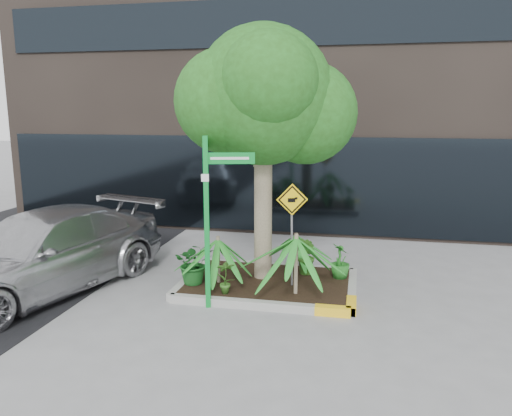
% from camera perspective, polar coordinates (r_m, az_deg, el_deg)
% --- Properties ---
extents(ground, '(80.00, 80.00, 0.00)m').
position_cam_1_polar(ground, '(9.59, -0.08, -9.59)').
color(ground, gray).
rests_on(ground, ground).
extents(planter, '(3.35, 2.36, 0.15)m').
position_cam_1_polar(planter, '(9.77, 1.60, -8.57)').
color(planter, '#9E9E99').
rests_on(planter, ground).
extents(tree, '(3.34, 2.96, 5.01)m').
position_cam_1_polar(tree, '(9.46, 0.86, 12.72)').
color(tree, tan).
rests_on(tree, ground).
extents(palm_front, '(1.24, 1.24, 1.37)m').
position_cam_1_polar(palm_front, '(8.83, 4.64, -3.44)').
color(palm_front, tan).
rests_on(palm_front, ground).
extents(palm_left, '(1.02, 1.02, 1.14)m').
position_cam_1_polar(palm_left, '(9.45, -4.37, -3.57)').
color(palm_left, tan).
rests_on(palm_left, ground).
extents(palm_back, '(0.87, 0.87, 0.96)m').
position_cam_1_polar(palm_back, '(10.26, 4.62, -3.15)').
color(palm_back, tan).
rests_on(palm_back, ground).
extents(parked_car, '(3.56, 5.59, 1.51)m').
position_cam_1_polar(parked_car, '(10.25, -23.30, -4.73)').
color(parked_car, '#B4B4B9').
rests_on(parked_car, ground).
extents(shrub_a, '(0.98, 0.98, 0.82)m').
position_cam_1_polar(shrub_a, '(9.57, -7.06, -6.20)').
color(shrub_a, '#17531C').
rests_on(shrub_a, planter).
extents(shrub_b, '(0.53, 0.53, 0.69)m').
position_cam_1_polar(shrub_b, '(9.95, 9.60, -5.97)').
color(shrub_b, '#216C20').
rests_on(shrub_b, planter).
extents(shrub_c, '(0.43, 0.43, 0.62)m').
position_cam_1_polar(shrub_c, '(9.03, -3.49, -7.86)').
color(shrub_c, '#33671F').
rests_on(shrub_c, planter).
extents(shrub_d, '(0.60, 0.60, 0.78)m').
position_cam_1_polar(shrub_d, '(10.03, 5.85, -5.47)').
color(shrub_d, '#2E631C').
rests_on(shrub_d, planter).
extents(street_sign_post, '(1.02, 0.86, 2.98)m').
position_cam_1_polar(street_sign_post, '(8.50, -5.29, 0.57)').
color(street_sign_post, '#0D9231').
rests_on(street_sign_post, ground).
extents(cattle_sign, '(0.57, 0.23, 1.93)m').
position_cam_1_polar(cattle_sign, '(9.24, 4.14, -1.03)').
color(cattle_sign, slate).
rests_on(cattle_sign, ground).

